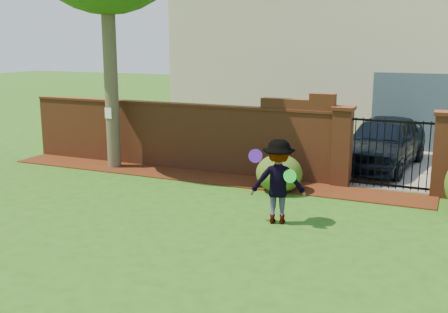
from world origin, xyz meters
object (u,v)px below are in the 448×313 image
at_px(car, 381,143).
at_px(man, 278,182).
at_px(frisbee_purple, 255,156).
at_px(frisbee_green, 290,176).

distance_m(car, man, 5.38).
distance_m(car, frisbee_purple, 5.78).
bearing_deg(car, frisbee_green, -91.79).
relative_size(car, frisbee_green, 16.49).
xyz_separation_m(man, frisbee_purple, (-0.34, -0.30, 0.52)).
bearing_deg(car, frisbee_purple, -97.76).
xyz_separation_m(frisbee_purple, frisbee_green, (0.62, 0.12, -0.34)).
height_order(man, frisbee_green, man).
relative_size(frisbee_purple, frisbee_green, 1.02).
relative_size(man, frisbee_purple, 6.24).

